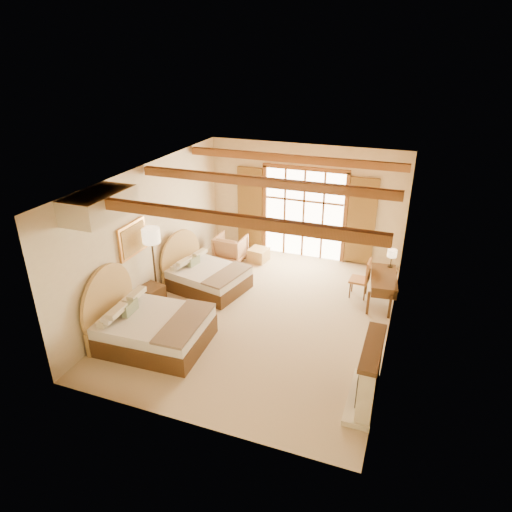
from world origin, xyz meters
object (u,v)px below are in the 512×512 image
at_px(bed_far, 203,275).
at_px(desk, 382,288).
at_px(nightstand, 152,298).
at_px(armchair, 231,248).
at_px(bed_near, 147,324).

xyz_separation_m(bed_far, desk, (4.28, 0.79, 0.02)).
xyz_separation_m(nightstand, desk, (4.93, 2.10, 0.10)).
height_order(nightstand, armchair, armchair).
distance_m(bed_far, armchair, 1.73).
relative_size(bed_far, desk, 1.49).
bearing_deg(nightstand, armchair, 90.21).
xyz_separation_m(armchair, desk, (4.27, -0.95, 0.01)).
distance_m(bed_far, nightstand, 1.47).
distance_m(bed_near, desk, 5.41).
height_order(bed_near, armchair, bed_near).
height_order(armchair, desk, armchair).
bearing_deg(bed_near, armchair, 86.97).
xyz_separation_m(bed_near, armchair, (0.03, 4.22, -0.05)).
height_order(bed_far, nightstand, bed_far).
relative_size(nightstand, armchair, 0.70).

